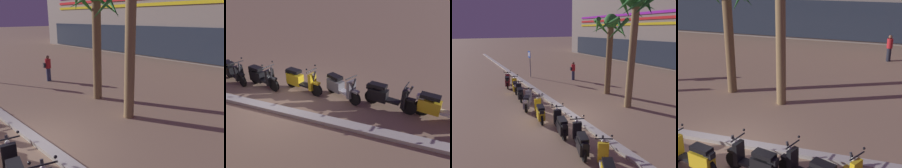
{
  "view_description": "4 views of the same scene",
  "coord_description": "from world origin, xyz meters",
  "views": [
    {
      "loc": [
        6.02,
        -2.34,
        3.71
      ],
      "look_at": [
        -0.54,
        4.17,
        1.1
      ],
      "focal_mm": 37.49,
      "sensor_mm": 36.0,
      "label": 1
    },
    {
      "loc": [
        -4.32,
        5.43,
        4.01
      ],
      "look_at": [
        -2.3,
        0.08,
        1.16
      ],
      "focal_mm": 33.33,
      "sensor_mm": 36.0,
      "label": 2
    },
    {
      "loc": [
        8.33,
        -4.42,
        4.3
      ],
      "look_at": [
        -2.48,
        1.53,
        0.97
      ],
      "focal_mm": 32.67,
      "sensor_mm": 36.0,
      "label": 3
    },
    {
      "loc": [
        4.38,
        -7.35,
        5.25
      ],
      "look_at": [
        1.16,
        3.13,
        1.24
      ],
      "focal_mm": 51.21,
      "sensor_mm": 36.0,
      "label": 4
    }
  ],
  "objects": [
    {
      "name": "palm_tree_near_sign",
      "position": [
        -2.03,
        4.67,
        3.85
      ],
      "size": [
        2.55,
        2.48,
        5.24
      ],
      "color": "brown",
      "rests_on": "ground"
    },
    {
      "name": "ground_plane",
      "position": [
        0.0,
        0.0,
        0.0
      ],
      "size": [
        200.0,
        200.0,
        0.0
      ],
      "primitive_type": "plane",
      "color": "#93755B"
    },
    {
      "name": "curb_strip",
      "position": [
        0.0,
        0.57,
        0.06
      ],
      "size": [
        60.0,
        0.36,
        0.12
      ],
      "primitive_type": "cube",
      "color": "#BCB7AD",
      "rests_on": "ground"
    },
    {
      "name": "pedestrian_window_shopping",
      "position": [
        -6.54,
        4.68,
        0.83
      ],
      "size": [
        0.34,
        0.46,
        1.57
      ],
      "color": "#2D3351",
      "rests_on": "ground"
    }
  ]
}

